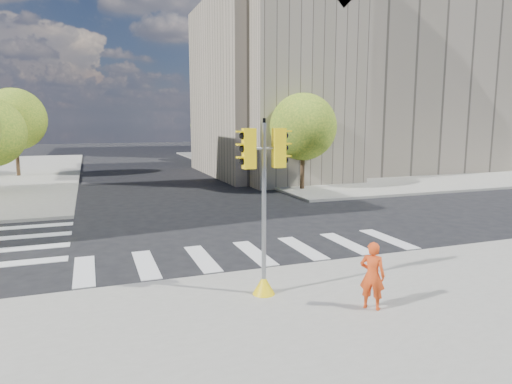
{
  "coord_description": "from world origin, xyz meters",
  "views": [
    {
      "loc": [
        -5.18,
        -16.04,
        4.44
      ],
      "look_at": [
        -0.04,
        -2.02,
        2.1
      ],
      "focal_mm": 32.0,
      "sensor_mm": 36.0,
      "label": 1
    }
  ],
  "objects_px": {
    "traffic_signal": "(264,222)",
    "photographer": "(372,275)",
    "lamp_far": "(228,119)",
    "lamp_near": "(285,119)"
  },
  "relations": [
    {
      "from": "lamp_near",
      "to": "lamp_far",
      "type": "bearing_deg",
      "value": 90.0
    },
    {
      "from": "photographer",
      "to": "traffic_signal",
      "type": "bearing_deg",
      "value": 5.8
    },
    {
      "from": "traffic_signal",
      "to": "photographer",
      "type": "relative_size",
      "value": 2.75
    },
    {
      "from": "lamp_near",
      "to": "lamp_far",
      "type": "xyz_separation_m",
      "value": [
        0.0,
        14.0,
        0.0
      ]
    },
    {
      "from": "lamp_far",
      "to": "traffic_signal",
      "type": "xyz_separation_m",
      "value": [
        -9.25,
        -33.89,
        -2.59
      ]
    },
    {
      "from": "lamp_near",
      "to": "photographer",
      "type": "xyz_separation_m",
      "value": [
        -7.24,
        -21.57,
        -3.64
      ]
    },
    {
      "from": "lamp_far",
      "to": "photographer",
      "type": "distance_m",
      "value": 36.48
    },
    {
      "from": "traffic_signal",
      "to": "lamp_far",
      "type": "bearing_deg",
      "value": 75.29
    },
    {
      "from": "traffic_signal",
      "to": "photographer",
      "type": "xyz_separation_m",
      "value": [
        2.01,
        -1.68,
        -1.04
      ]
    },
    {
      "from": "lamp_near",
      "to": "lamp_far",
      "type": "distance_m",
      "value": 14.0
    }
  ]
}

